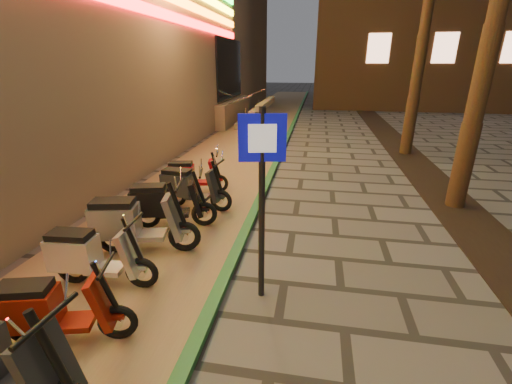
% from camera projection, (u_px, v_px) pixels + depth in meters
% --- Properties ---
extents(parking_strip, '(3.40, 60.00, 0.01)m').
position_uv_depth(parking_strip, '(227.00, 160.00, 11.71)').
color(parking_strip, '#8C7251').
rests_on(parking_strip, ground).
extents(green_curb, '(0.18, 60.00, 0.10)m').
position_uv_depth(green_curb, '(277.00, 161.00, 11.42)').
color(green_curb, '#276834').
rests_on(green_curb, ground).
extents(planting_strip, '(1.20, 40.00, 0.02)m').
position_uv_depth(planting_strip, '(495.00, 248.00, 6.10)').
color(planting_strip, black).
rests_on(planting_strip, ground).
extents(pedestrian_sign, '(0.57, 0.15, 2.63)m').
position_uv_depth(pedestrian_sign, '(262.00, 182.00, 4.28)').
color(pedestrian_sign, black).
rests_on(pedestrian_sign, ground).
extents(scooter_6, '(1.51, 0.75, 1.06)m').
position_uv_depth(scooter_6, '(51.00, 310.00, 3.90)').
color(scooter_6, black).
rests_on(scooter_6, ground).
extents(scooter_7, '(1.60, 0.56, 1.12)m').
position_uv_depth(scooter_7, '(90.00, 256.00, 4.95)').
color(scooter_7, black).
rests_on(scooter_7, ground).
extents(scooter_8, '(1.82, 0.84, 1.28)m').
position_uv_depth(scooter_8, '(132.00, 223.00, 5.80)').
color(scooter_8, black).
rests_on(scooter_8, ground).
extents(scooter_9, '(1.66, 0.82, 1.17)m').
position_uv_depth(scooter_9, '(163.00, 204.00, 6.73)').
color(scooter_9, black).
rests_on(scooter_9, ground).
extents(scooter_10, '(1.65, 0.62, 1.16)m').
position_uv_depth(scooter_10, '(188.00, 187.00, 7.67)').
color(scooter_10, black).
rests_on(scooter_10, ground).
extents(scooter_11, '(1.50, 0.70, 1.06)m').
position_uv_depth(scooter_11, '(191.00, 175.00, 8.59)').
color(scooter_11, black).
rests_on(scooter_11, ground).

